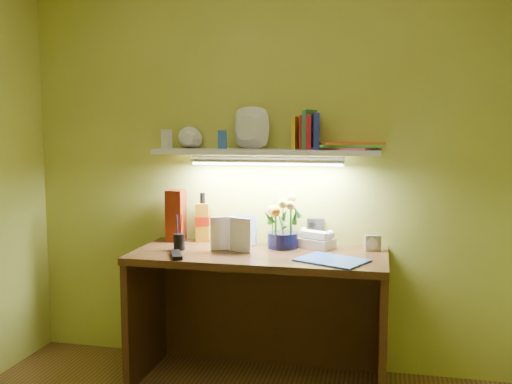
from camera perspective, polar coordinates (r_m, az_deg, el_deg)
desk at (r=3.27m, az=0.29°, el=-12.50°), size 1.40×0.60×0.75m
flower_bouquet at (r=3.27m, az=2.71°, el=-2.91°), size 0.22×0.22×0.31m
telephone at (r=3.30m, az=6.08°, el=-4.62°), size 0.23×0.20×0.11m
desk_clock at (r=3.27m, az=11.58°, el=-5.01°), size 0.10×0.06×0.09m
whisky_bottle at (r=3.47m, az=-5.35°, el=-2.52°), size 0.09×0.09×0.30m
whisky_box at (r=3.49m, az=-8.02°, el=-2.37°), size 0.10×0.10×0.31m
pen_cup at (r=3.25m, az=-7.70°, el=-4.41°), size 0.08×0.08×0.16m
art_card at (r=3.38m, az=-1.38°, el=-3.78°), size 0.18×0.05×0.18m
tv_remote at (r=3.09m, az=-7.97°, el=-6.23°), size 0.13×0.19×0.02m
blue_folder at (r=2.99m, az=7.60°, el=-6.79°), size 0.41×0.36×0.01m
desk_book_a at (r=3.20m, az=-4.59°, el=-4.19°), size 0.14×0.07×0.19m
desk_book_b at (r=3.20m, az=-2.63°, el=-4.18°), size 0.14×0.07×0.19m
wall_shelf at (r=3.28m, az=1.20°, el=4.74°), size 1.32×0.38×0.25m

